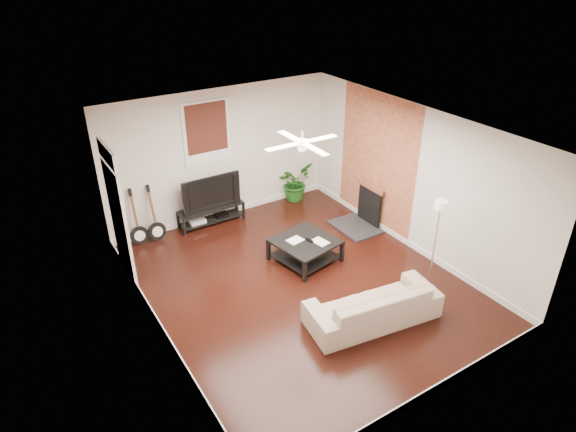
{
  "coord_description": "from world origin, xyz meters",
  "views": [
    {
      "loc": [
        -3.97,
        -5.92,
        5.21
      ],
      "look_at": [
        0.0,
        0.4,
        1.15
      ],
      "focal_mm": 30.94,
      "sensor_mm": 36.0,
      "label": 1
    }
  ],
  "objects": [
    {
      "name": "door_left",
      "position": [
        -2.46,
        1.9,
        1.25
      ],
      "size": [
        0.08,
        1.0,
        2.5
      ],
      "primitive_type": "cube",
      "color": "white",
      "rests_on": "wall_left"
    },
    {
      "name": "tv",
      "position": [
        -0.42,
        2.8,
        0.76
      ],
      "size": [
        1.26,
        0.17,
        0.73
      ],
      "primitive_type": "imported",
      "color": "black",
      "rests_on": "tv_stand"
    },
    {
      "name": "room",
      "position": [
        0.0,
        0.0,
        1.4
      ],
      "size": [
        5.01,
        6.01,
        2.81
      ],
      "color": "black",
      "rests_on": "ground"
    },
    {
      "name": "floor_lamp",
      "position": [
        1.76,
        -1.33,
        0.86
      ],
      "size": [
        0.32,
        0.32,
        1.72
      ],
      "primitive_type": null,
      "rotation": [
        0.0,
        0.0,
        -0.14
      ],
      "color": "silver",
      "rests_on": "floor"
    },
    {
      "name": "window_back",
      "position": [
        -0.3,
        2.97,
        1.95
      ],
      "size": [
        1.0,
        0.06,
        1.3
      ],
      "primitive_type": "cube",
      "color": "#3A1A10",
      "rests_on": "wall_back"
    },
    {
      "name": "potted_plant",
      "position": [
        1.7,
        2.82,
        0.43
      ],
      "size": [
        1.0,
        0.96,
        0.86
      ],
      "primitive_type": "imported",
      "rotation": [
        0.0,
        0.0,
        0.49
      ],
      "color": "#1B5718",
      "rests_on": "floor"
    },
    {
      "name": "tv_stand",
      "position": [
        -0.42,
        2.78,
        0.2
      ],
      "size": [
        1.41,
        0.38,
        0.39
      ],
      "primitive_type": "cube",
      "color": "black",
      "rests_on": "floor"
    },
    {
      "name": "brick_accent",
      "position": [
        2.49,
        1.0,
        1.4
      ],
      "size": [
        0.02,
        2.2,
        2.8
      ],
      "primitive_type": "cube",
      "color": "#B15739",
      "rests_on": "floor"
    },
    {
      "name": "coffee_table",
      "position": [
        0.47,
        0.54,
        0.22
      ],
      "size": [
        1.21,
        1.21,
        0.44
      ],
      "primitive_type": "cube",
      "rotation": [
        0.0,
        0.0,
        0.18
      ],
      "color": "black",
      "rests_on": "floor"
    },
    {
      "name": "guitar_right",
      "position": [
        -1.63,
        2.72,
        0.59
      ],
      "size": [
        0.38,
        0.28,
        1.17
      ],
      "primitive_type": null,
      "rotation": [
        0.0,
        0.0,
        0.05
      ],
      "color": "black",
      "rests_on": "floor"
    },
    {
      "name": "guitar_left",
      "position": [
        -1.98,
        2.75,
        0.59
      ],
      "size": [
        0.38,
        0.27,
        1.17
      ],
      "primitive_type": null,
      "rotation": [
        0.0,
        0.0,
        -0.05
      ],
      "color": "black",
      "rests_on": "floor"
    },
    {
      "name": "ceiling_fan",
      "position": [
        0.0,
        0.0,
        2.6
      ],
      "size": [
        1.24,
        1.24,
        0.32
      ],
      "primitive_type": null,
      "color": "white",
      "rests_on": "ceiling"
    },
    {
      "name": "sofa",
      "position": [
        0.41,
        -1.43,
        0.31
      ],
      "size": [
        2.21,
        1.12,
        0.62
      ],
      "primitive_type": "imported",
      "rotation": [
        0.0,
        0.0,
        3.0
      ],
      "color": "#C3AD92",
      "rests_on": "floor"
    },
    {
      "name": "fireplace",
      "position": [
        2.2,
        1.0,
        0.46
      ],
      "size": [
        0.8,
        1.1,
        0.92
      ],
      "primitive_type": "cube",
      "color": "black",
      "rests_on": "floor"
    }
  ]
}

